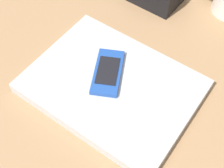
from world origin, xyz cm
name	(u,v)px	position (x,y,z in cm)	size (l,w,h in cm)	color
desk_surface	(107,68)	(0.00, 0.00, 1.50)	(120.00, 80.00, 3.00)	#9E7751
laptop_closed	(112,86)	(-4.25, 5.08, 4.24)	(30.37, 22.83, 2.48)	#B7BABC
cell_phone_on_laptop	(108,72)	(-2.50, 3.73, 5.97)	(8.54, 11.52, 1.05)	#1E479E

